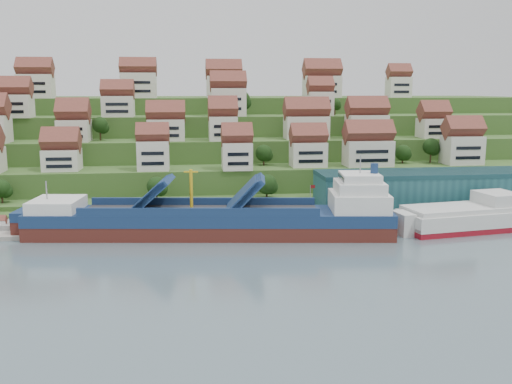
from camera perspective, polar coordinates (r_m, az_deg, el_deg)
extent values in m
plane|color=slate|center=(135.52, -1.17, -4.42)|extent=(300.00, 300.00, 0.00)
cube|color=gray|center=(152.84, 5.74, -2.35)|extent=(180.00, 14.00, 2.20)
cube|color=gray|center=(153.07, -23.85, -3.41)|extent=(45.00, 20.00, 1.00)
cube|color=#2D4C1E|center=(219.22, -3.47, 1.76)|extent=(260.00, 128.00, 4.00)
cube|color=#2D4C1E|center=(223.68, -3.56, 2.84)|extent=(260.00, 118.00, 11.00)
cube|color=#2D4C1E|center=(231.20, -3.69, 3.95)|extent=(260.00, 102.00, 18.00)
cube|color=#2D4C1E|center=(238.79, -3.81, 4.99)|extent=(260.00, 86.00, 25.00)
cube|color=#2D4C1E|center=(247.49, -3.94, 5.87)|extent=(260.00, 68.00, 31.00)
cube|color=silver|center=(175.36, -18.83, 3.07)|extent=(10.20, 8.57, 6.08)
cube|color=silver|center=(168.75, -10.23, 3.61)|extent=(9.06, 7.03, 8.53)
cube|color=silver|center=(167.44, -1.92, 3.62)|extent=(8.60, 7.62, 7.96)
cube|color=silver|center=(174.86, 5.23, 3.77)|extent=(10.52, 7.73, 7.39)
cube|color=silver|center=(178.74, 11.12, 3.83)|extent=(14.24, 8.26, 7.85)
cube|color=silver|center=(190.98, 19.90, 3.97)|extent=(11.34, 8.31, 8.86)
cube|color=silver|center=(189.47, -17.73, 5.87)|extent=(9.63, 8.98, 6.82)
cube|color=silver|center=(186.04, -8.97, 6.15)|extent=(11.80, 7.90, 6.81)
cube|color=silver|center=(184.76, -3.33, 6.37)|extent=(8.91, 8.56, 7.70)
cube|color=silver|center=(191.38, 5.05, 6.44)|extent=(14.21, 8.36, 7.44)
cube|color=silver|center=(195.56, 10.99, 6.43)|extent=(13.08, 8.18, 7.83)
cube|color=silver|center=(203.97, 17.30, 6.12)|extent=(9.52, 8.04, 6.48)
cube|color=silver|center=(205.58, -23.02, 7.90)|extent=(11.21, 7.86, 7.53)
cube|color=silver|center=(201.45, -13.62, 8.32)|extent=(10.54, 7.30, 7.01)
cube|color=silver|center=(200.89, -2.79, 8.96)|extent=(11.95, 7.79, 9.61)
cube|color=silver|center=(205.10, 6.41, 8.76)|extent=(8.61, 7.14, 8.38)
cube|color=silver|center=(224.99, -21.15, 9.82)|extent=(12.12, 8.03, 8.55)
cube|color=silver|center=(220.81, -11.65, 10.39)|extent=(12.94, 7.51, 9.24)
cube|color=silver|center=(218.17, -3.23, 10.44)|extent=(12.85, 8.15, 8.14)
cube|color=silver|center=(226.60, 6.60, 10.40)|extent=(13.86, 8.73, 8.30)
cube|color=silver|center=(239.29, 14.06, 10.13)|extent=(8.85, 7.05, 8.04)
ellipsoid|color=#193712|center=(168.06, -24.11, 0.31)|extent=(4.93, 4.93, 4.93)
ellipsoid|color=#193712|center=(160.31, 1.09, 0.78)|extent=(5.74, 5.74, 5.74)
ellipsoid|color=#193712|center=(159.13, -9.93, 0.56)|extent=(5.35, 5.35, 5.35)
ellipsoid|color=#193712|center=(187.63, 14.48, 3.83)|extent=(5.06, 5.06, 5.06)
ellipsoid|color=#193712|center=(191.02, 17.11, 4.39)|extent=(5.33, 5.33, 5.33)
ellipsoid|color=#193712|center=(176.78, 0.78, 3.91)|extent=(5.18, 5.18, 5.18)
ellipsoid|color=#193712|center=(199.27, 10.07, 6.90)|extent=(4.57, 4.57, 4.57)
ellipsoid|color=#193712|center=(193.72, -18.06, 6.15)|extent=(5.92, 5.92, 5.92)
ellipsoid|color=#193712|center=(190.70, -15.35, 6.50)|extent=(5.06, 5.06, 5.06)
ellipsoid|color=#193712|center=(204.62, -1.49, 9.23)|extent=(6.43, 6.43, 6.43)
ellipsoid|color=#193712|center=(211.33, 5.45, 9.01)|extent=(4.74, 4.74, 4.74)
ellipsoid|color=#193712|center=(211.50, 7.91, 8.73)|extent=(4.17, 4.17, 4.17)
cube|color=#205459|center=(163.49, 16.63, 0.27)|extent=(60.00, 15.00, 10.00)
cylinder|color=gray|center=(146.59, 5.44, -0.85)|extent=(0.16, 0.16, 8.00)
cube|color=maroon|center=(146.07, 5.69, 0.54)|extent=(1.20, 0.05, 0.80)
cube|color=white|center=(150.86, -24.11, -2.99)|extent=(2.40, 2.20, 2.20)
cube|color=white|center=(151.13, -22.49, -2.85)|extent=(2.40, 2.20, 2.20)
cube|color=#511F18|center=(136.04, -4.57, -3.96)|extent=(86.49, 23.60, 5.48)
cube|color=navy|center=(135.17, -4.59, -2.43)|extent=(86.51, 23.73, 2.85)
cube|color=white|center=(142.20, -19.30, -1.22)|extent=(12.42, 13.76, 2.85)
cube|color=#262628|center=(135.07, -5.53, -1.84)|extent=(55.78, 17.86, 0.33)
cube|color=navy|center=(136.05, -10.62, -0.28)|extent=(9.64, 13.02, 7.58)
cube|color=navy|center=(133.73, -1.34, -0.29)|extent=(9.23, 12.97, 8.01)
cylinder|color=yellow|center=(134.37, -6.49, 0.17)|extent=(0.86, 0.86, 9.87)
cube|color=white|center=(136.15, 10.27, -0.97)|extent=(14.60, 14.03, 4.39)
cube|color=white|center=(135.52, 10.32, 0.49)|extent=(12.26, 12.45, 2.74)
cube|color=white|center=(135.15, 10.35, 1.45)|extent=(9.92, 10.87, 1.97)
cylinder|color=navy|center=(135.48, 11.75, 2.31)|extent=(1.96, 1.96, 2.41)
cube|color=maroon|center=(151.05, 20.35, -3.27)|extent=(34.99, 17.25, 2.90)
cube|color=silver|center=(150.52, 20.40, -2.36)|extent=(35.01, 17.37, 3.57)
cube|color=silver|center=(150.08, 20.46, -1.53)|extent=(33.15, 15.78, 1.34)
cube|color=silver|center=(154.79, 23.01, -0.64)|extent=(10.33, 11.08, 3.35)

